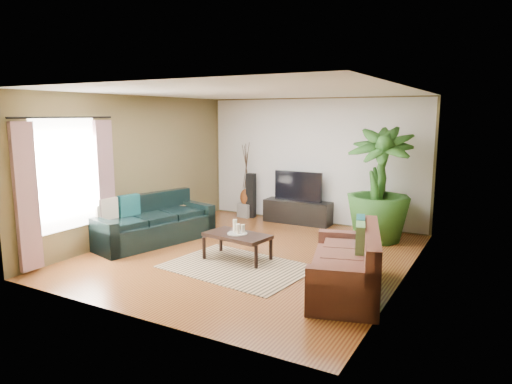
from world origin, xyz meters
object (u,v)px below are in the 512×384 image
Objects in this scene: sofa_left at (152,219)px; potted_plant at (379,185)px; tv_stand at (298,212)px; pedestal at (246,210)px; coffee_table at (237,247)px; vase at (246,197)px; speaker_left at (251,196)px; sofa_right at (345,260)px; speaker_right at (378,211)px; side_table at (179,215)px; television at (298,186)px.

potted_plant is (3.61, 2.13, 0.64)m from sofa_left.
tv_stand is 2.11m from potted_plant.
pedestal is at bearing 170.10° from potted_plant.
vase is at bearing 125.89° from coffee_table.
speaker_left is at bearing 0.00° from vase.
coffee_table is at bearing -119.21° from sofa_right.
sofa_right is at bearing -53.49° from speaker_left.
sofa_left is 2.32× the size of speaker_right.
vase reaches higher than side_table.
coffee_table is 3.14m from speaker_left.
sofa_right is 4.65m from speaker_left.
potted_plant is at bearing -17.60° from tv_stand.
potted_plant reaches higher than speaker_left.
side_table is (-3.88, -1.02, -0.80)m from potted_plant.
coffee_table is at bearing -62.34° from pedestal.
vase is at bearing -170.22° from speaker_right.
speaker_right reaches higher than side_table.
potted_plant is (1.87, -0.55, 0.25)m from television.
television reaches higher than coffee_table.
potted_plant reaches higher than side_table.
potted_plant is 4.05× the size of side_table.
speaker_right reaches higher than coffee_table.
side_table reaches higher than pedestal.
tv_stand is 1.52× the size of speaker_right.
side_table is (-2.01, -1.57, -0.55)m from television.
sofa_left reaches higher than side_table.
pedestal is at bearing 171.17° from speaker_left.
sofa_right is at bearing -43.56° from pedestal.
sofa_right is at bearing -56.82° from television.
television is 2.71× the size of vase.
vase reaches higher than tv_stand.
sofa_left is 3.93m from sofa_right.
vase is (-1.30, 0.00, 0.21)m from tv_stand.
sofa_left is at bearing -123.09° from television.
speaker_right is 3.10m from pedestal.
television is at bearing -18.62° from sofa_left.
television reaches higher than pedestal.
speaker_left reaches higher than pedestal.
coffee_table is 2.95m from potted_plant.
television is at bearing 101.83° from coffee_table.
sofa_right reaches higher than pedestal.
speaker_right is (2.95, -0.15, -0.02)m from speaker_left.
tv_stand is at bearing 0.00° from vase.
speaker_right reaches higher than tv_stand.
coffee_table is at bearing -73.27° from speaker_left.
television is at bearing -163.05° from sofa_right.
coffee_table is 0.50× the size of potted_plant.
side_table is at bearing -143.13° from tv_stand.
side_table is at bearing -127.01° from speaker_left.
side_table is (-0.84, -1.57, -0.25)m from speaker_left.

